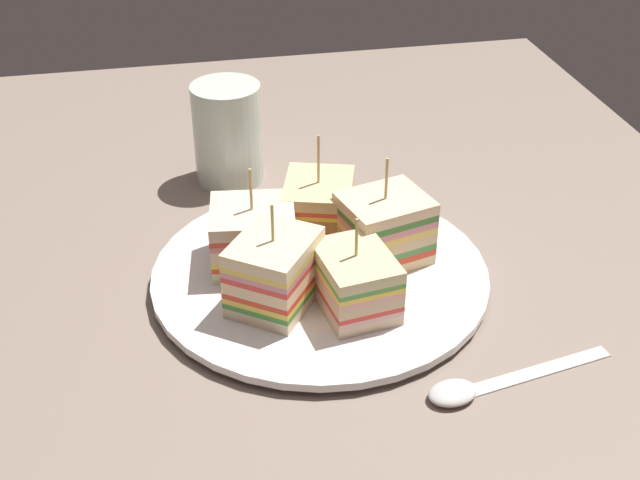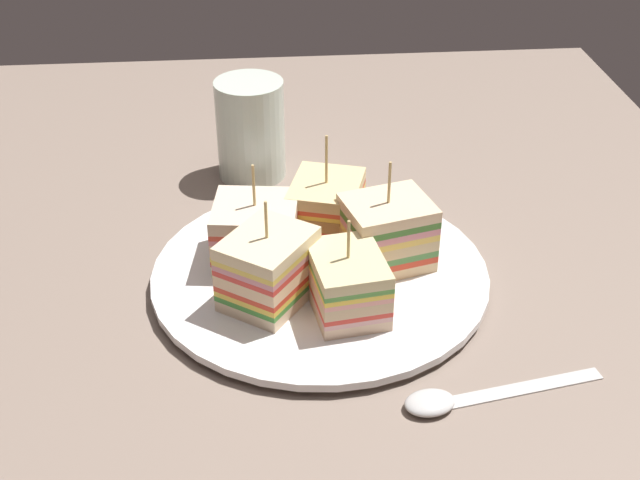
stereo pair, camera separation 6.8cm
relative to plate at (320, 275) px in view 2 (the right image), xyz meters
The scene contains 9 objects.
ground_plane 1.64cm from the plate, ahead, with size 105.40×82.32×1.80cm, color gray.
plate is the anchor object (origin of this frame).
sandwich_wedge_0 6.43cm from the plate, 114.51° to the right, with size 7.28×7.74×8.90cm.
sandwich_wedge_1 6.60cm from the plate, 50.12° to the right, with size 8.88×8.55×8.99cm.
sandwich_wedge_2 6.36cm from the plate, 17.03° to the left, with size 7.68×6.27×8.10cm.
sandwich_wedge_3 6.59cm from the plate, 98.16° to the left, with size 7.40×8.23×9.49cm.
sandwich_wedge_4 6.44cm from the plate, 169.73° to the left, with size 8.35×7.57×9.67cm.
spoon 17.33cm from the plate, 28.55° to the left, with size 4.62×15.17×1.00cm.
drinking_glass 20.63cm from the plate, 164.84° to the right, with size 6.85×6.85×10.12cm.
Camera 2 is at (57.73, -4.92, 41.83)cm, focal length 47.48 mm.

